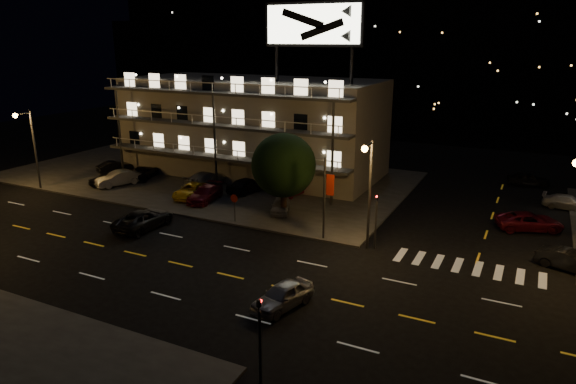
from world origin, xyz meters
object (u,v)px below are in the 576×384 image
at_px(tree, 283,167).
at_px(lot_car_7, 206,179).
at_px(road_car_east, 283,295).
at_px(lot_car_4, 280,205).
at_px(side_car_0, 569,261).
at_px(road_car_west, 144,219).
at_px(lot_car_2, 191,191).

xyz_separation_m(tree, lot_car_7, (-11.05, 4.41, -3.45)).
bearing_deg(lot_car_7, road_car_east, 139.14).
relative_size(tree, road_car_east, 1.71).
height_order(lot_car_4, side_car_0, lot_car_4).
distance_m(lot_car_4, road_car_east, 16.20).
relative_size(lot_car_4, road_car_west, 0.68).
bearing_deg(lot_car_4, road_car_east, -82.98).
xyz_separation_m(lot_car_7, road_car_west, (2.25, -11.88, -0.17)).
distance_m(tree, side_car_0, 22.06).
relative_size(side_car_0, road_car_west, 0.76).
bearing_deg(side_car_0, road_car_east, 150.82).
bearing_deg(road_car_east, lot_car_2, 154.37).
height_order(tree, road_car_west, tree).
height_order(lot_car_2, side_car_0, lot_car_2).
bearing_deg(road_car_west, lot_car_2, -79.41).
distance_m(lot_car_7, road_car_west, 12.10).
relative_size(lot_car_7, side_car_0, 1.29).
distance_m(lot_car_2, lot_car_7, 3.83).
distance_m(lot_car_7, side_car_0, 33.25).
relative_size(lot_car_2, road_car_east, 1.11).
relative_size(tree, lot_car_4, 1.95).
bearing_deg(road_car_east, tree, 131.40).
height_order(side_car_0, road_car_east, road_car_east).
height_order(lot_car_7, side_car_0, lot_car_7).
xyz_separation_m(lot_car_2, lot_car_7, (-0.89, 3.73, 0.12)).
xyz_separation_m(tree, lot_car_4, (-0.52, 0.48, -3.59)).
distance_m(road_car_east, road_car_west, 17.03).
bearing_deg(tree, lot_car_7, 158.26).
bearing_deg(tree, side_car_0, -3.15).
relative_size(tree, lot_car_7, 1.35).
bearing_deg(side_car_0, lot_car_2, 106.74).
relative_size(tree, side_car_0, 1.73).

